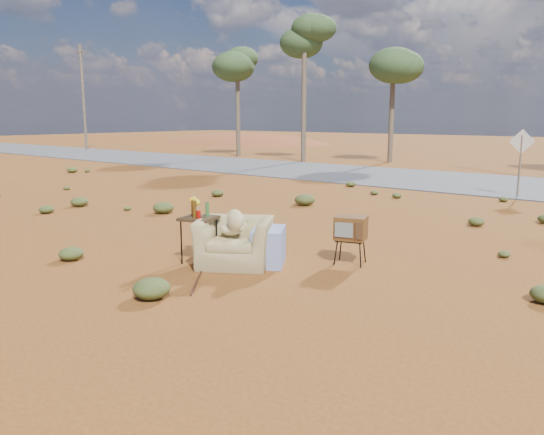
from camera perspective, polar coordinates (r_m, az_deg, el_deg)
The scene contains 13 objects.
ground at distance 8.94m, azimuth -5.01°, elevation -5.99°, with size 140.00×140.00×0.00m, color brown.
highway at distance 22.12m, azimuth 23.03°, elevation 3.29°, with size 140.00×7.00×0.04m, color #565659.
dirt_mound at distance 53.96m, azimuth -2.99°, elevation 8.02°, with size 26.00×18.00×2.00m, color brown.
armchair at distance 9.29m, azimuth -3.37°, elevation -2.01°, with size 1.64×1.59×1.11m.
tv_unit at distance 9.42m, azimuth 8.47°, elevation -1.20°, with size 0.63×0.56×0.86m.
side_table at distance 9.52m, azimuth -7.99°, elevation 0.25°, with size 0.71×0.71×1.15m.
rusty_bar at distance 8.55m, azimuth -8.04°, elevation -6.71°, with size 0.04×0.04×1.40m, color #491F13.
road_sign at distance 18.72m, azimuth 25.22°, elevation 6.48°, with size 0.78×0.06×2.19m.
eucalyptus_far_left at distance 35.62m, azimuth -3.74°, elevation 16.17°, with size 3.20×3.20×7.10m.
eucalyptus_left at distance 31.21m, azimuth 3.51°, elevation 18.75°, with size 3.20×3.20×8.10m.
eucalyptus_near_left at distance 31.55m, azimuth 12.95°, elevation 15.74°, with size 3.20×3.20×6.60m.
utility_pole_west at distance 44.75m, azimuth -19.64°, elevation 12.18°, with size 1.40×0.20×8.00m.
scrub_patch at distance 12.78m, azimuth 6.06°, elevation -0.26°, with size 17.49×8.07×0.33m.
Camera 1 is at (5.96, -6.15, 2.57)m, focal length 35.00 mm.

